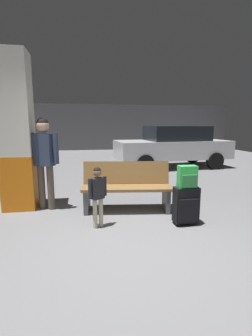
# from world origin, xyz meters

# --- Properties ---
(ground_plane) EXTENTS (18.00, 18.00, 0.10)m
(ground_plane) POSITION_xyz_m (0.00, 4.00, -0.05)
(ground_plane) COLOR slate
(garage_back_wall) EXTENTS (18.00, 0.12, 2.80)m
(garage_back_wall) POSITION_xyz_m (0.00, 12.86, 1.40)
(garage_back_wall) COLOR #565658
(garage_back_wall) RESTS_ON ground_plane
(structural_pillar) EXTENTS (0.57, 0.57, 2.84)m
(structural_pillar) POSITION_xyz_m (-1.72, 2.12, 1.41)
(structural_pillar) COLOR orange
(structural_pillar) RESTS_ON ground_plane
(bench) EXTENTS (1.66, 0.74, 0.89)m
(bench) POSITION_xyz_m (0.24, 1.63, 0.44)
(bench) COLOR brown
(bench) RESTS_ON ground_plane
(suitcase) EXTENTS (0.39, 0.24, 0.60)m
(suitcase) POSITION_xyz_m (1.04, 0.81, 0.32)
(suitcase) COLOR black
(suitcase) RESTS_ON ground_plane
(backpack_bright) EXTENTS (0.28, 0.19, 0.34)m
(backpack_bright) POSITION_xyz_m (1.04, 0.81, 0.77)
(backpack_bright) COLOR green
(backpack_bright) RESTS_ON suitcase
(child) EXTENTS (0.29, 0.19, 0.94)m
(child) POSITION_xyz_m (-0.33, 0.94, 0.58)
(child) COLOR beige
(child) RESTS_ON ground_plane
(adult) EXTENTS (0.53, 0.32, 1.68)m
(adult) POSITION_xyz_m (-1.23, 1.96, 1.04)
(adult) COLOR brown
(adult) RESTS_ON ground_plane
(parked_car_near) EXTENTS (4.21, 2.03, 1.51)m
(parked_car_near) POSITION_xyz_m (2.73, 5.95, 0.81)
(parked_car_near) COLOR silver
(parked_car_near) RESTS_ON ground_plane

